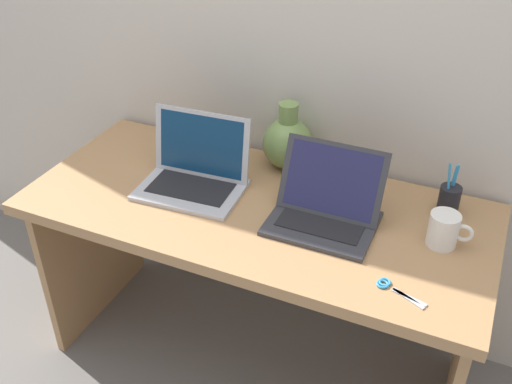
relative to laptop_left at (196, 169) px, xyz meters
The scene contains 9 objects.
ground_plane 0.83m from the laptop_left, ahead, with size 6.00×6.00×0.00m, color slate.
back_wall 0.58m from the laptop_left, 56.09° to the left, with size 4.40×0.04×2.40m, color beige.
desk 0.32m from the laptop_left, ahead, with size 1.53×0.68×0.73m.
laptop_left is the anchor object (origin of this frame).
laptop_right 0.47m from the laptop_left, ahead, with size 0.33×0.26×0.23m.
green_vase 0.34m from the laptop_left, 45.56° to the left, with size 0.18×0.18×0.24m.
coffee_mug 0.82m from the laptop_left, ahead, with size 0.13×0.09×0.11m.
pen_cup 0.83m from the laptop_left, 12.98° to the left, with size 0.07×0.07×0.18m.
scissors 0.78m from the laptop_left, 18.24° to the right, with size 0.14×0.08×0.01m.
Camera 1 is at (0.65, -1.46, 1.84)m, focal length 41.71 mm.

